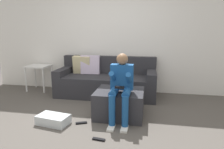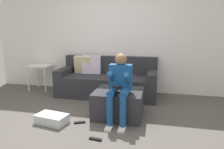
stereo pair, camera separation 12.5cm
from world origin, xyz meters
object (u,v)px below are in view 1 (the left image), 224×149
object	(u,v)px
storage_bin	(53,120)
remote_by_storage_bin	(81,123)
remote_near_ottoman	(99,139)
couch_sectional	(106,81)
ottoman	(120,103)
person_seated	(121,84)
side_table	(39,70)

from	to	relation	value
storage_bin	remote_by_storage_bin	size ratio (longest dim) A/B	2.76
remote_near_ottoman	remote_by_storage_bin	xyz separation A→B (m)	(-0.39, 0.43, 0.00)
couch_sectional	remote_near_ottoman	xyz separation A→B (m)	(0.33, -1.98, -0.31)
ottoman	remote_near_ottoman	bearing A→B (deg)	-99.85
person_seated	storage_bin	xyz separation A→B (m)	(-1.02, -0.32, -0.54)
ottoman	person_seated	bearing A→B (deg)	-76.03
storage_bin	remote_near_ottoman	xyz separation A→B (m)	(0.82, -0.34, -0.06)
ottoman	storage_bin	world-z (taller)	ottoman
ottoman	storage_bin	size ratio (longest dim) A/B	1.64
person_seated	remote_by_storage_bin	distance (m)	0.87
remote_near_ottoman	couch_sectional	bearing A→B (deg)	106.28
ottoman	remote_near_ottoman	distance (m)	0.90
storage_bin	person_seated	bearing A→B (deg)	17.29
couch_sectional	storage_bin	world-z (taller)	couch_sectional
remote_by_storage_bin	storage_bin	bearing A→B (deg)	167.99
couch_sectional	person_seated	world-z (taller)	person_seated
storage_bin	side_table	size ratio (longest dim) A/B	0.80
couch_sectional	remote_near_ottoman	bearing A→B (deg)	-80.53
side_table	ottoman	bearing A→B (deg)	-28.82
person_seated	side_table	world-z (taller)	person_seated
remote_near_ottoman	person_seated	bearing A→B (deg)	79.91
remote_near_ottoman	remote_by_storage_bin	bearing A→B (deg)	138.77
storage_bin	side_table	bearing A→B (deg)	125.04
couch_sectional	ottoman	bearing A→B (deg)	-66.69
remote_by_storage_bin	remote_near_ottoman	bearing A→B (deg)	-72.20
storage_bin	remote_near_ottoman	world-z (taller)	storage_bin
side_table	couch_sectional	bearing A→B (deg)	-2.74
couch_sectional	ottoman	world-z (taller)	couch_sectional
couch_sectional	person_seated	distance (m)	1.45
person_seated	side_table	distance (m)	2.63
person_seated	side_table	bearing A→B (deg)	147.81
ottoman	storage_bin	bearing A→B (deg)	-151.71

